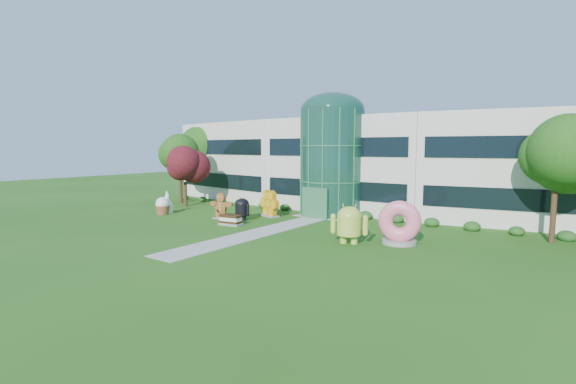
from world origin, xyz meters
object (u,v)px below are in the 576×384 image
Objects in this scene: android_black at (242,207)px; gingerbread at (221,206)px; donut at (400,222)px; android_green at (349,222)px.

android_black is 0.89× the size of gingerbread.
gingerbread is (-2.07, -0.51, 0.04)m from android_black.
android_green is at bearing -160.61° from donut.
gingerbread is at bearing -152.90° from android_black.
android_green is 13.99m from gingerbread.
android_black is at bearing 161.48° from donut.
android_black is 0.78× the size of donut.
android_green reaches higher than gingerbread.
donut is at bearing 10.39° from android_black.
donut is 16.56m from gingerbread.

